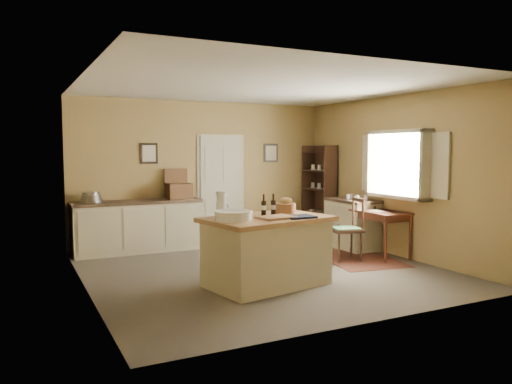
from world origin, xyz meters
TOP-DOWN VIEW (x-y plane):
  - ground at (0.00, 0.00)m, footprint 5.00×5.00m
  - wall_back at (0.00, 2.50)m, footprint 5.00×0.10m
  - wall_front at (0.00, -2.50)m, footprint 5.00×0.10m
  - wall_left at (-2.50, 0.00)m, footprint 0.10×5.00m
  - wall_right at (2.50, 0.00)m, footprint 0.10×5.00m
  - ceiling at (0.00, 0.00)m, footprint 5.00×5.00m
  - door at (0.35, 2.47)m, footprint 0.97×0.06m
  - framed_prints at (0.20, 2.48)m, footprint 2.82×0.02m
  - window at (2.42, -0.20)m, footprint 0.25×1.99m
  - work_island at (-0.34, -0.75)m, footprint 1.77×1.32m
  - sideboard at (-1.34, 2.20)m, footprint 2.22×0.63m
  - rug at (1.75, -0.00)m, footprint 1.36×1.76m
  - writing_desk at (2.20, -0.00)m, footprint 0.59×0.96m
  - desk_chair at (1.51, 0.01)m, footprint 0.56×0.56m
  - right_cabinet at (2.20, 0.75)m, footprint 0.58×1.03m
  - shelving_unit at (2.35, 2.00)m, footprint 0.32×0.84m

SIDE VIEW (x-z plane):
  - ground at x=0.00m, z-range 0.00..0.00m
  - rug at x=1.75m, z-range 0.00..0.01m
  - right_cabinet at x=2.20m, z-range -0.04..0.95m
  - sideboard at x=-1.34m, z-range -0.11..1.07m
  - work_island at x=-0.34m, z-range -0.12..1.08m
  - desk_chair at x=1.51m, z-range 0.00..0.99m
  - writing_desk at x=2.20m, z-range 0.26..1.08m
  - shelving_unit at x=2.35m, z-range 0.00..1.87m
  - door at x=0.35m, z-range 0.00..2.11m
  - wall_back at x=0.00m, z-range 0.00..2.70m
  - wall_front at x=0.00m, z-range 0.00..2.70m
  - wall_left at x=-2.50m, z-range 0.00..2.70m
  - wall_right at x=2.50m, z-range 0.00..2.70m
  - window at x=2.42m, z-range 0.99..2.11m
  - framed_prints at x=0.20m, z-range 1.53..1.91m
  - ceiling at x=0.00m, z-range 2.70..2.70m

